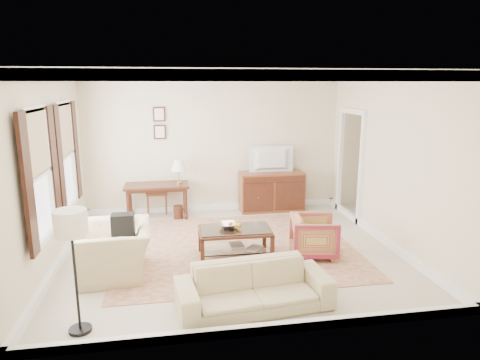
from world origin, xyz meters
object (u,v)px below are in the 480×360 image
object	(u,v)px
writing_desk	(157,190)
club_armchair	(116,242)
tv	(272,151)
striped_armchair	(314,234)
sofa	(254,280)
sideboard	(271,191)
coffee_table	(235,235)

from	to	relation	value
writing_desk	club_armchair	bearing A→B (deg)	-101.45
tv	striped_armchair	bearing A→B (deg)	91.68
striped_armchair	sofa	size ratio (longest dim) A/B	0.38
sideboard	sofa	xyz separation A→B (m)	(-1.21, -4.08, -0.06)
coffee_table	club_armchair	xyz separation A→B (m)	(-1.81, -0.32, 0.12)
club_armchair	sideboard	bearing A→B (deg)	129.53
striped_armchair	sofa	world-z (taller)	sofa
writing_desk	sofa	bearing A→B (deg)	-72.40
tv	striped_armchair	world-z (taller)	tv
coffee_table	striped_armchair	size ratio (longest dim) A/B	1.58
coffee_table	striped_armchair	distance (m)	1.28
club_armchair	sofa	world-z (taller)	club_armchair
sideboard	club_armchair	bearing A→B (deg)	-137.14
sideboard	writing_desk	bearing A→B (deg)	-177.03
coffee_table	writing_desk	bearing A→B (deg)	118.51
sideboard	tv	world-z (taller)	tv
writing_desk	sofa	world-z (taller)	sofa
writing_desk	sideboard	size ratio (longest dim) A/B	0.94
striped_armchair	club_armchair	bearing A→B (deg)	103.80
sideboard	tv	bearing A→B (deg)	-90.00
tv	sofa	world-z (taller)	tv
sideboard	coffee_table	size ratio (longest dim) A/B	1.20
sideboard	striped_armchair	distance (m)	2.61
sofa	sideboard	bearing A→B (deg)	67.39
tv	coffee_table	xyz separation A→B (m)	(-1.20, -2.44, -0.95)
sofa	writing_desk	bearing A→B (deg)	101.55
writing_desk	club_armchair	size ratio (longest dim) A/B	1.15
striped_armchair	club_armchair	distance (m)	3.09
tv	club_armchair	bearing A→B (deg)	42.65
writing_desk	coffee_table	xyz separation A→B (m)	(1.27, -2.34, -0.23)
striped_armchair	sofa	bearing A→B (deg)	149.22
sideboard	striped_armchair	xyz separation A→B (m)	(0.08, -2.61, -0.06)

